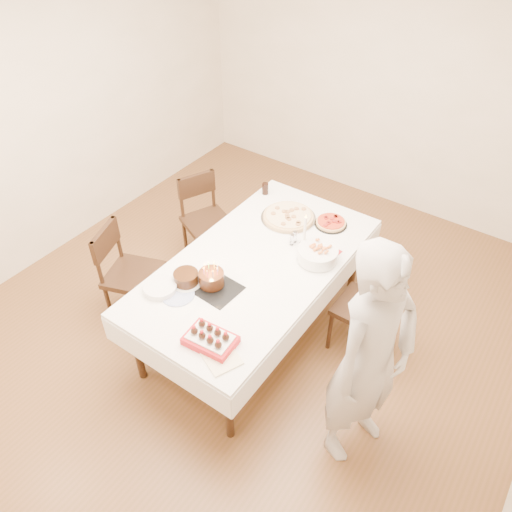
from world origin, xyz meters
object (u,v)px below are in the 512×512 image
Objects in this scene: person at (370,361)px; chair_right_savory at (363,308)px; chair_left_savory at (208,223)px; layer_cake at (186,278)px; strawberry_box at (210,339)px; chair_left_dessert at (134,275)px; pasta_bowl at (318,254)px; pizza_white at (288,216)px; pizza_pepperoni at (331,223)px; taper_candle at (305,233)px; dining_table at (256,296)px; birthday_cake at (211,275)px; cola_glass at (265,189)px.

chair_right_savory is at bearing 41.99° from person.
layer_cake is at bearing 146.57° from chair_left_savory.
chair_left_savory is (-1.71, 0.15, 0.01)m from chair_right_savory.
strawberry_box is at bearing 154.70° from chair_left_savory.
chair_left_dessert is (-1.75, -0.79, 0.02)m from chair_right_savory.
pasta_bowl is 1.33× the size of layer_cake.
chair_right_savory is 0.98× the size of chair_left_savory.
chair_left_savory is 1.35m from pasta_bowl.
pizza_white is 0.58m from pasta_bowl.
pizza_pepperoni is at bearing 54.38° from person.
chair_left_dessert is at bearing 162.36° from strawberry_box.
pasta_bowl is at bearing -34.65° from pizza_white.
pizza_pepperoni is at bearing 67.00° from layer_cake.
person is at bearing -40.01° from taper_candle.
dining_table is 0.63m from birthday_cake.
person is 1.02m from strawberry_box.
birthday_cake reaches higher than pizza_white.
chair_left_savory reaches higher than chair_right_savory.
layer_cake is 0.71× the size of strawberry_box.
dining_table is 0.69m from taper_candle.
pizza_white is 1.03m from birthday_cake.
chair_right_savory is at bearing -175.67° from chair_left_dessert.
cola_glass is at bearing -129.60° from chair_left_dessert.
pasta_bowl is 0.95× the size of strawberry_box.
chair_left_savory is at bearing -169.53° from pizza_white.
chair_left_savory reaches higher than pizza_white.
taper_candle reaches higher than layer_cake.
chair_right_savory is at bearing 38.16° from birthday_cake.
chair_left_savory is at bearing -140.34° from cola_glass.
cola_glass is at bearing -116.45° from chair_left_savory.
person is (2.11, 0.01, 0.42)m from chair_left_dessert.
pizza_pepperoni is at bearing 89.26° from strawberry_box.
birthday_cake is (0.79, -0.87, 0.40)m from chair_left_savory.
dining_table is at bearing 58.78° from layer_cake.
pizza_pepperoni is at bearing 72.59° from birthday_cake.
cola_glass is (-0.86, 0.53, -0.00)m from pasta_bowl.
pasta_bowl is 1.01m from cola_glass.
taper_candle reaches higher than dining_table.
pizza_white is (-0.91, 0.30, 0.34)m from chair_right_savory.
pasta_bowl reaches higher than dining_table.
chair_left_dessert is at bearing -145.72° from taper_candle.
chair_left_dessert is 2.90× the size of pasta_bowl.
chair_left_dessert is 0.91m from birthday_cake.
pizza_pepperoni is at bearing 87.81° from taper_candle.
layer_cake is 1.25× the size of birthday_cake.
strawberry_box is at bearing -33.87° from layer_cake.
strawberry_box is at bearing -51.74° from birthday_cake.
layer_cake is (0.62, -0.97, 0.35)m from chair_left_savory.
dining_table is 0.90m from pizza_pepperoni.
taper_candle reaches higher than cola_glass.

